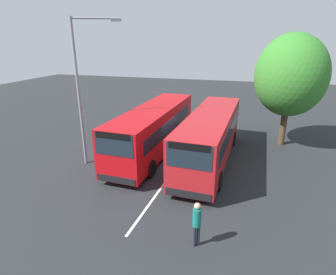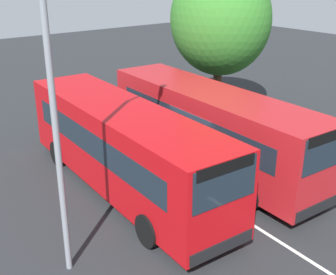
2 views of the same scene
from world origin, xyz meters
name	(u,v)px [view 2 (image 2 of 2)]	position (x,y,z in m)	size (l,w,h in m)	color
ground_plane	(178,178)	(0.00, 0.00, 0.00)	(74.47, 74.47, 0.00)	#232628
bus_far_left	(123,146)	(-0.47, -2.09, 1.71)	(10.56, 2.91, 3.09)	#B70C11
bus_center_left	(211,126)	(-0.10, 1.70, 1.71)	(10.56, 2.91, 3.09)	#AD191E
street_lamp	(60,90)	(2.18, -5.39, 4.84)	(1.16, 2.56, 8.42)	gray
depot_tree	(220,20)	(-4.58, 6.37, 4.96)	(5.28, 4.76, 7.75)	#4C3823
lane_stripe_outer_left	(178,178)	(0.00, 0.00, 0.00)	(15.77, 0.12, 0.01)	silver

